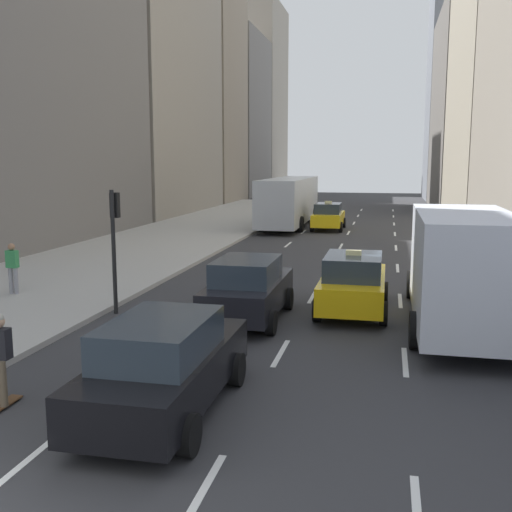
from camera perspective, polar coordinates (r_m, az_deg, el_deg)
The scene contains 12 objects.
sidewalk_left at distance 34.55m, azimuth -7.86°, elevation 1.76°, with size 8.00×66.00×0.15m, color #ADAAA3.
lane_markings at distance 28.58m, azimuth 7.63°, elevation 0.11°, with size 5.72×56.00×0.01m.
building_row_left at distance 55.03m, azimuth -8.19°, elevation 17.18°, with size 6.00×90.45×31.08m.
taxi_lead at distance 38.91m, azimuth 6.90°, elevation 3.78°, with size 2.02×4.40×1.87m.
taxi_second at distance 17.75m, azimuth 9.25°, elevation -2.53°, with size 2.02×4.40×1.87m.
sedan_black_near at distance 10.73m, azimuth -8.66°, elevation -10.17°, with size 2.02×4.73×1.76m.
sedan_silver_behind at distance 16.63m, azimuth -0.75°, elevation -3.13°, with size 2.02×4.40×1.77m.
city_bus at distance 40.65m, azimuth 3.17°, elevation 5.34°, with size 2.80×11.61×3.25m.
box_truck at distance 16.67m, azimuth 18.77°, elevation -0.75°, with size 2.58×8.40×3.15m.
skateboarder at distance 11.78m, azimuth -23.13°, elevation -8.70°, with size 0.36×0.80×1.75m.
pedestrian_mid_block at distance 20.79m, azimuth -22.17°, elevation -0.87°, with size 0.36×0.22×1.65m.
traffic_light_pole at distance 17.69m, azimuth -13.33°, elevation 2.32°, with size 0.24×0.42×3.60m.
Camera 1 is at (4.90, -5.15, 4.41)m, focal length 42.00 mm.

